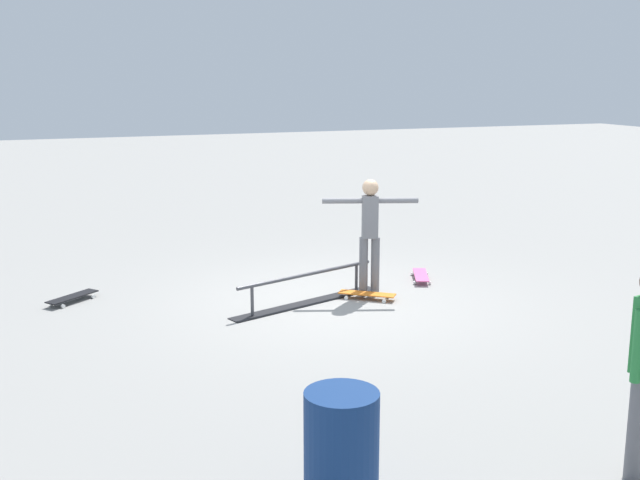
% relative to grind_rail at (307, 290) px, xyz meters
% --- Properties ---
extents(ground_plane, '(60.00, 60.00, 0.00)m').
position_rel_grind_rail_xyz_m(ground_plane, '(-0.47, 0.03, -0.19)').
color(ground_plane, gray).
extents(grind_rail, '(2.41, 1.03, 0.44)m').
position_rel_grind_rail_xyz_m(grind_rail, '(0.00, 0.00, 0.00)').
color(grind_rail, black).
rests_on(grind_rail, ground_plane).
extents(skater_main, '(1.30, 0.51, 1.68)m').
position_rel_grind_rail_xyz_m(skater_main, '(-0.97, -0.07, 0.78)').
color(skater_main, slate).
rests_on(skater_main, ground_plane).
extents(skateboard_main, '(0.75, 0.65, 0.09)m').
position_rel_grind_rail_xyz_m(skateboard_main, '(-0.86, 0.11, -0.12)').
color(skateboard_main, orange).
rests_on(skateboard_main, ground_plane).
extents(loose_skateboard_pink, '(0.51, 0.81, 0.09)m').
position_rel_grind_rail_xyz_m(loose_skateboard_pink, '(-2.07, -0.55, -0.12)').
color(loose_skateboard_pink, '#E05993').
rests_on(loose_skateboard_pink, ground_plane).
extents(loose_skateboard_black, '(0.75, 0.66, 0.09)m').
position_rel_grind_rail_xyz_m(loose_skateboard_black, '(3.03, -1.23, -0.12)').
color(loose_skateboard_black, black).
rests_on(loose_skateboard_black, ground_plane).
extents(trash_bin, '(0.54, 0.54, 0.95)m').
position_rel_grind_rail_xyz_m(trash_bin, '(1.59, 5.08, 0.28)').
color(trash_bin, navy).
rests_on(trash_bin, ground_plane).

